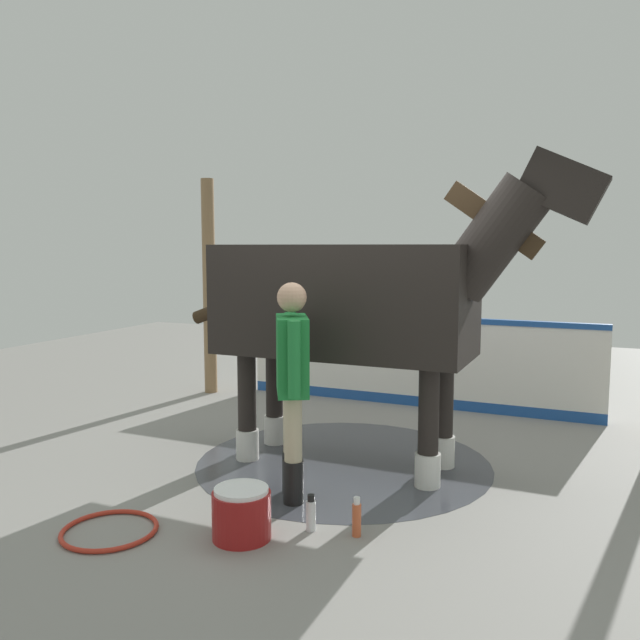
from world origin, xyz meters
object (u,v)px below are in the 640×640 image
horse (358,301)px  hose_coil (110,530)px  bottle_shampoo (311,514)px  wash_bucket (242,513)px  handler (292,377)px  bottle_spray (357,518)px

horse → hose_coil: bearing=-118.1°
bottle_shampoo → hose_coil: size_ratio=0.39×
horse → hose_coil: horse is taller
bottle_shampoo → hose_coil: 1.32m
wash_bucket → handler: bearing=-0.8°
horse → wash_bucket: bearing=-96.4°
horse → bottle_spray: size_ratio=13.50×
horse → bottle_shampoo: 1.87m
handler → bottle_spray: 1.12m
wash_bucket → bottle_spray: wash_bucket is taller
horse → bottle_spray: horse is taller
handler → wash_bucket: (-0.74, 0.01, -0.75)m
handler → bottle_shampoo: (-0.46, -0.35, -0.81)m
handler → hose_coil: size_ratio=2.55×
horse → handler: size_ratio=2.20×
horse → hose_coil: 2.57m
bottle_spray → hose_coil: bottle_spray is taller
horse → bottle_shampoo: horse is taller
handler → bottle_spray: (-0.42, -0.66, -0.80)m
bottle_shampoo → horse: bearing=6.7°
bottle_spray → handler: bearing=57.4°
bottle_shampoo → bottle_spray: size_ratio=0.93×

